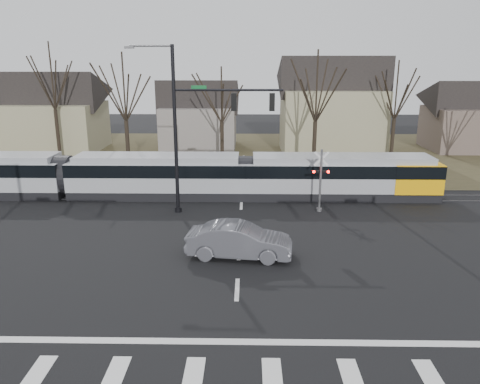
{
  "coord_description": "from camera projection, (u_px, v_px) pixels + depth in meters",
  "views": [
    {
      "loc": [
        0.43,
        -15.77,
        9.22
      ],
      "look_at": [
        0.0,
        9.0,
        2.3
      ],
      "focal_mm": 35.0,
      "sensor_mm": 36.0,
      "label": 1
    }
  ],
  "objects": [
    {
      "name": "ground",
      "position": [
        236.0,
        314.0,
        17.68
      ],
      "size": [
        140.0,
        140.0,
        0.0
      ],
      "primitive_type": "plane",
      "color": "black"
    },
    {
      "name": "grass_verge",
      "position": [
        244.0,
        154.0,
        48.49
      ],
      "size": [
        140.0,
        28.0,
        0.01
      ],
      "primitive_type": "cube",
      "color": "#38331E",
      "rests_on": "ground"
    },
    {
      "name": "stop_line",
      "position": [
        235.0,
        342.0,
        15.94
      ],
      "size": [
        28.0,
        0.35,
        0.01
      ],
      "primitive_type": "cube",
      "color": "silver",
      "rests_on": "ground"
    },
    {
      "name": "lane_dashes",
      "position": [
        242.0,
        197.0,
        33.08
      ],
      "size": [
        0.18,
        30.0,
        0.01
      ],
      "color": "silver",
      "rests_on": "ground"
    },
    {
      "name": "rail_pair",
      "position": [
        242.0,
        197.0,
        32.88
      ],
      "size": [
        90.0,
        1.52,
        0.06
      ],
      "color": "#59595E",
      "rests_on": "ground"
    },
    {
      "name": "tram",
      "position": [
        156.0,
        174.0,
        32.75
      ],
      "size": [
        39.38,
        2.92,
        2.99
      ],
      "color": "gray",
      "rests_on": "ground"
    },
    {
      "name": "sedan",
      "position": [
        239.0,
        241.0,
        22.69
      ],
      "size": [
        2.95,
        5.51,
        1.68
      ],
      "primitive_type": "imported",
      "rotation": [
        0.0,
        0.0,
        1.46
      ],
      "color": "#52535A",
      "rests_on": "ground"
    },
    {
      "name": "signal_pole_far",
      "position": [
        201.0,
        122.0,
        28.22
      ],
      "size": [
        9.28,
        0.44,
        10.2
      ],
      "color": "black",
      "rests_on": "ground"
    },
    {
      "name": "rail_crossing_signal",
      "position": [
        320.0,
        183.0,
        29.41
      ],
      "size": [
        1.08,
        0.36,
        4.0
      ],
      "color": "#59595B",
      "rests_on": "ground"
    },
    {
      "name": "tree_row",
      "position": [
        266.0,
        111.0,
        41.34
      ],
      "size": [
        59.2,
        7.2,
        10.0
      ],
      "color": "black",
      "rests_on": "ground"
    },
    {
      "name": "house_a",
      "position": [
        56.0,
        108.0,
        49.55
      ],
      "size": [
        9.72,
        8.64,
        8.6
      ],
      "color": "gray",
      "rests_on": "ground"
    },
    {
      "name": "house_b",
      "position": [
        199.0,
        111.0,
        51.36
      ],
      "size": [
        8.64,
        7.56,
        7.65
      ],
      "color": "slate",
      "rests_on": "ground"
    },
    {
      "name": "house_c",
      "position": [
        332.0,
        102.0,
        47.9
      ],
      "size": [
        10.8,
        8.64,
        10.1
      ],
      "color": "gray",
      "rests_on": "ground"
    },
    {
      "name": "house_d",
      "position": [
        469.0,
        113.0,
        49.91
      ],
      "size": [
        8.64,
        7.56,
        7.65
      ],
      "color": "brown",
      "rests_on": "ground"
    }
  ]
}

